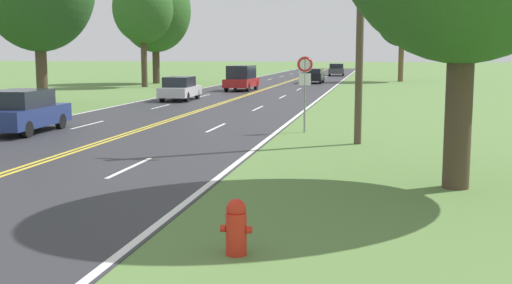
{
  "coord_description": "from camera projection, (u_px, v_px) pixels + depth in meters",
  "views": [
    {
      "loc": [
        8.99,
        1.04,
        2.98
      ],
      "look_at": [
        6.42,
        14.54,
        1.05
      ],
      "focal_mm": 45.0,
      "sensor_mm": 36.0,
      "label": 1
    }
  ],
  "objects": [
    {
      "name": "tree_right_cluster",
      "position": [
        402.0,
        16.0,
        64.56
      ],
      "size": [
        5.29,
        5.29,
        9.63
      ],
      "color": "brown",
      "rests_on": "ground"
    },
    {
      "name": "fire_hydrant",
      "position": [
        236.0,
        226.0,
        9.45
      ],
      "size": [
        0.47,
        0.31,
        0.85
      ],
      "color": "red",
      "rests_on": "ground"
    },
    {
      "name": "car_red_van_mid_near",
      "position": [
        241.0,
        78.0,
        49.75
      ],
      "size": [
        2.04,
        4.47,
        1.95
      ],
      "rotation": [
        0.0,
        0.0,
        1.54
      ],
      "color": "black",
      "rests_on": "ground"
    },
    {
      "name": "traffic_sign",
      "position": [
        305.0,
        75.0,
        23.67
      ],
      "size": [
        0.6,
        0.1,
        2.83
      ],
      "color": "gray",
      "rests_on": "ground"
    },
    {
      "name": "car_silver_sedan_approaching",
      "position": [
        180.0,
        88.0,
        39.7
      ],
      "size": [
        1.9,
        4.33,
        1.47
      ],
      "rotation": [
        0.0,
        0.0,
        1.61
      ],
      "color": "black",
      "rests_on": "ground"
    },
    {
      "name": "tree_far_back",
      "position": [
        143.0,
        9.0,
        54.3
      ],
      "size": [
        5.12,
        5.12,
        9.61
      ],
      "color": "#473828",
      "rests_on": "ground"
    },
    {
      "name": "tree_mid_treeline",
      "position": [
        155.0,
        11.0,
        60.55
      ],
      "size": [
        6.79,
        6.79,
        10.78
      ],
      "color": "#473828",
      "rests_on": "ground"
    },
    {
      "name": "car_dark_grey_suv_receding",
      "position": [
        337.0,
        69.0,
        81.02
      ],
      "size": [
        2.07,
        4.34,
        1.54
      ],
      "rotation": [
        0.0,
        0.0,
        -1.53
      ],
      "color": "black",
      "rests_on": "ground"
    },
    {
      "name": "car_dark_blue_sedan_nearest",
      "position": [
        22.0,
        111.0,
        23.71
      ],
      "size": [
        2.08,
        4.4,
        1.6
      ],
      "rotation": [
        0.0,
        0.0,
        1.62
      ],
      "color": "black",
      "rests_on": "ground"
    },
    {
      "name": "car_black_hatchback_mid_far",
      "position": [
        313.0,
        75.0,
        61.78
      ],
      "size": [
        1.85,
        4.28,
        1.42
      ],
      "rotation": [
        0.0,
        0.0,
        -1.57
      ],
      "color": "black",
      "rests_on": "ground"
    }
  ]
}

